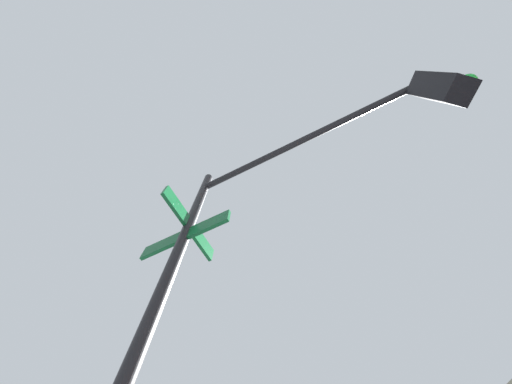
{
  "coord_description": "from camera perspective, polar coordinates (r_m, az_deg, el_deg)",
  "views": [
    {
      "loc": [
        -5.13,
        -6.83,
        1.26
      ],
      "look_at": [
        -6.38,
        -6.53,
        4.02
      ],
      "focal_mm": 19.67,
      "sensor_mm": 36.0,
      "label": 1
    }
  ],
  "objects": [
    {
      "name": "traffic_signal_near",
      "position": [
        2.88,
        11.1,
        3.41
      ],
      "size": [
        2.66,
        3.06,
        5.48
      ],
      "color": "black",
      "rests_on": "ground_plane"
    }
  ]
}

